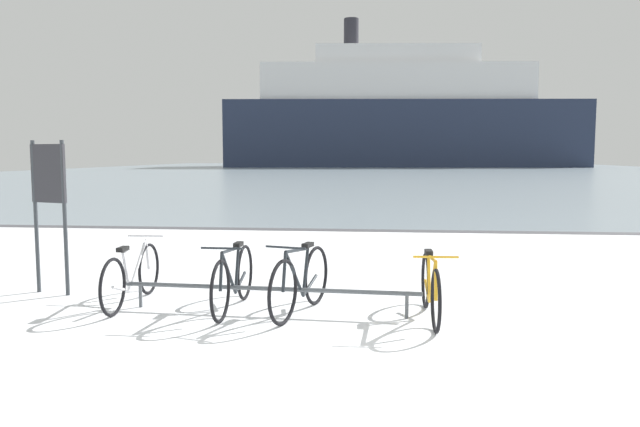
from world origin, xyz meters
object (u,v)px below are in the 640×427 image
bicycle_0 (132,275)px  bicycle_1 (233,279)px  bicycle_3 (430,288)px  info_sign (49,190)px  bicycle_2 (301,281)px  ferry_ship (400,118)px

bicycle_0 → bicycle_1: (1.29, -0.16, 0.01)m
bicycle_3 → info_sign: (-4.80, 0.77, 1.00)m
bicycle_0 → bicycle_3: 3.55m
bicycle_1 → bicycle_3: bearing=-4.2°
bicycle_2 → bicycle_3: bearing=-3.1°
bicycle_1 → ferry_ship: size_ratio=0.03×
bicycle_0 → bicycle_2: size_ratio=1.08×
bicycle_0 → bicycle_1: 1.30m
bicycle_2 → info_sign: (-3.35, 0.69, 0.97)m
info_sign → ferry_ship: bearing=85.2°
bicycle_0 → bicycle_3: bearing=-5.3°
bicycle_2 → bicycle_3: size_ratio=0.97×
bicycle_0 → bicycle_3: size_ratio=1.05×
bicycle_0 → info_sign: bearing=160.8°
info_sign → ferry_ship: ferry_ship is taller
bicycle_0 → ferry_ship: (5.82, 84.53, 6.92)m
bicycle_1 → ferry_ship: bearing=86.9°
bicycle_1 → bicycle_2: size_ratio=1.08×
bicycle_1 → bicycle_3: size_ratio=1.05×
bicycle_2 → info_sign: bearing=168.4°
bicycle_1 → bicycle_2: 0.80m
bicycle_3 → bicycle_2: bearing=176.9°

